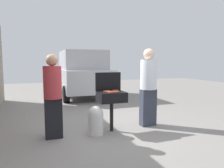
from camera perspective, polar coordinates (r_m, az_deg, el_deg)
name	(u,v)px	position (r m, az deg, el deg)	size (l,w,h in m)	color
ground_plane	(108,131)	(4.79, -1.07, -12.67)	(24.00, 24.00, 0.00)	gray
bbq_grill	(112,98)	(4.59, -0.12, -3.92)	(0.60, 0.44, 0.88)	black
grill_lid_open	(108,82)	(4.75, -1.06, 0.68)	(0.60, 0.05, 0.42)	black
hot_dog_0	(107,91)	(4.63, -1.35, -1.91)	(0.03, 0.03, 0.13)	#B74C33
hot_dog_1	(114,92)	(4.48, 0.67, -2.19)	(0.03, 0.03, 0.13)	#B74C33
hot_dog_2	(109,92)	(4.46, -0.94, -2.23)	(0.03, 0.03, 0.13)	#B74C33
hot_dog_3	(110,92)	(4.54, -0.59, -2.09)	(0.03, 0.03, 0.13)	#C6593D
hot_dog_4	(106,91)	(4.56, -1.56, -2.04)	(0.03, 0.03, 0.13)	#B74C33
hot_dog_5	(115,90)	(4.71, 0.79, -1.78)	(0.03, 0.03, 0.13)	#AD4228
hot_dog_6	(116,91)	(4.58, 1.13, -2.00)	(0.03, 0.03, 0.13)	#C6593D
hot_dog_7	(117,92)	(4.47, 1.28, -2.21)	(0.03, 0.03, 0.13)	#B74C33
hot_dog_8	(111,92)	(4.41, -0.40, -2.32)	(0.03, 0.03, 0.13)	#C6593D
propane_tank	(96,120)	(4.46, -4.48, -9.76)	(0.32, 0.32, 0.62)	silver
person_left	(53,93)	(4.30, -15.89, -2.43)	(0.36, 0.36, 1.69)	black
person_right	(148,84)	(5.05, 9.92, -0.10)	(0.39, 0.39, 1.85)	#333847
parked_minivan	(82,73)	(9.63, -8.27, 2.94)	(2.12, 4.45, 2.02)	#B7B7BC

